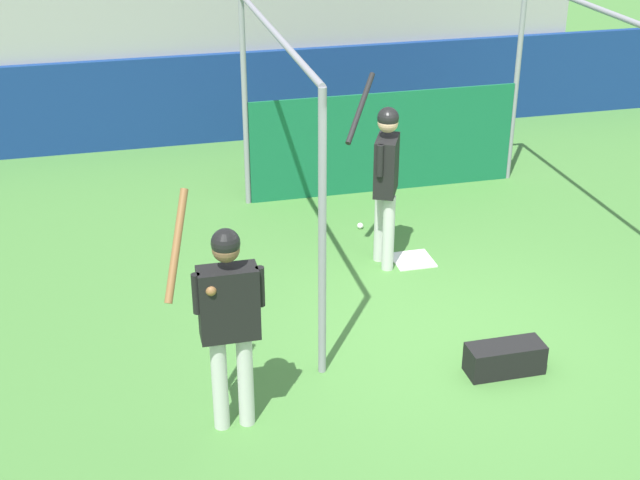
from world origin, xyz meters
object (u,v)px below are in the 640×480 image
Objects in this scene: player_waiting at (228,311)px; equipment_bag at (505,358)px; baseball at (360,226)px; player_batter at (385,171)px.

player_waiting reaches higher than equipment_bag.
baseball is at bearing -120.93° from player_waiting.
player_batter is at bearing -129.47° from player_waiting.
player_batter is 27.15× the size of baseball.
equipment_bag is (2.50, 0.18, -0.95)m from player_waiting.
baseball is (-0.41, 3.24, -0.10)m from equipment_bag.
player_batter is 2.53m from equipment_bag.
player_batter is 1.43m from baseball.
player_batter is at bearing 100.66° from equipment_bag.
baseball is at bearing 97.30° from equipment_bag.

